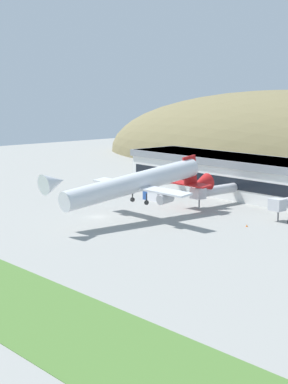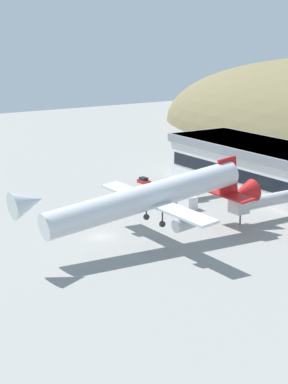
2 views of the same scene
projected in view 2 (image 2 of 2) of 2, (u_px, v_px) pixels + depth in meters
The scene contains 7 objects.
ground_plane at pixel (101, 237), 120.67m from camera, with size 360.00×360.00×0.00m, color gray.
jetway_0 at pixel (200, 179), 148.98m from camera, with size 3.38×12.20×5.43m.
jetway_1 at pixel (260, 202), 129.89m from camera, with size 3.38×15.78×5.43m.
cargo_airplane at pixel (150, 198), 114.64m from camera, with size 32.55×51.24×10.53m.
service_car_0 at pixel (157, 190), 153.06m from camera, with size 3.92×1.84×1.45m.
service_car_1 at pixel (144, 181), 161.81m from camera, with size 3.93×2.02×1.56m.
fuel_truck at pixel (185, 201), 140.20m from camera, with size 6.30×2.52×2.83m.
Camera 2 is at (100.64, -55.64, 38.37)m, focal length 60.00 mm.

